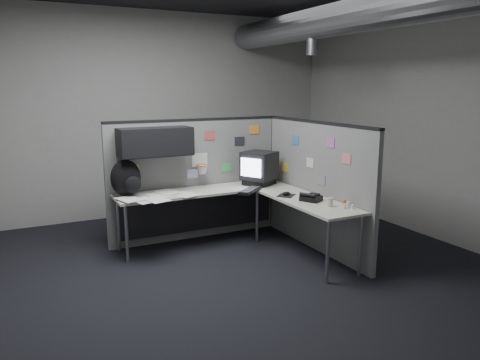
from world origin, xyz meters
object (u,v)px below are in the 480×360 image
monitor (259,168)px  keyboard (250,191)px  desk (231,201)px  phone (311,198)px  backpack (126,179)px

monitor → keyboard: size_ratio=1.22×
desk → keyboard: bearing=-24.3°
monitor → phone: (0.10, -1.08, -0.19)m
phone → backpack: (-1.87, 1.20, 0.18)m
desk → phone: (0.65, -0.83, 0.16)m
monitor → phone: 1.11m
desk → monitor: size_ratio=4.32×
keyboard → backpack: backpack is taller
desk → phone: bearing=-52.0°
desk → keyboard: keyboard is taller
phone → backpack: bearing=129.0°
monitor → keyboard: (-0.33, -0.36, -0.21)m
monitor → phone: size_ratio=1.89×
phone → backpack: size_ratio=0.63×
phone → keyboard: bearing=102.1°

